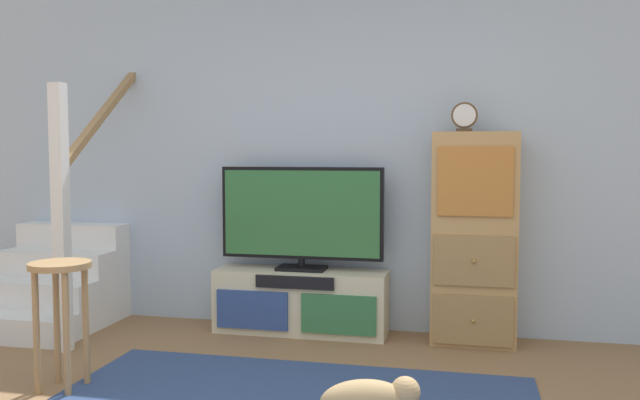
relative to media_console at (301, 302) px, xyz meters
name	(u,v)px	position (x,y,z in m)	size (l,w,h in m)	color
back_wall	(347,151)	(0.30, 0.27, 1.12)	(6.40, 0.12, 2.70)	#A8BCD1
media_console	(301,302)	(0.00, 0.00, 0.00)	(1.28, 0.38, 0.47)	beige
television	(301,215)	(0.00, 0.02, 0.64)	(1.22, 0.22, 0.77)	black
side_cabinet	(474,239)	(1.25, 0.01, 0.51)	(0.58, 0.38, 1.48)	tan
desk_clock	(464,117)	(1.17, 0.00, 1.35)	(0.18, 0.08, 0.20)	#4C3823
staircase	(69,273)	(-1.94, 0.01, 0.14)	(1.00, 1.36, 2.20)	white
bar_stool_near	(61,295)	(-1.03, -1.44, 0.31)	(0.34, 0.34, 0.73)	#A37A4C
dog	(370,400)	(0.74, -1.52, -0.12)	(0.53, 0.33, 0.23)	tan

